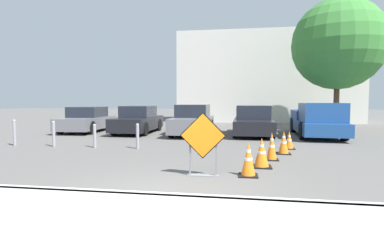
# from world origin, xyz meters

# --- Properties ---
(ground_plane) EXTENTS (96.00, 96.00, 0.00)m
(ground_plane) POSITION_xyz_m (0.00, 10.00, 0.00)
(ground_plane) COLOR #565451
(sidewalk_strip) EXTENTS (21.68, 2.22, 0.14)m
(sidewalk_strip) POSITION_xyz_m (0.00, -1.11, 0.07)
(sidewalk_strip) COLOR #ADAAA3
(sidewalk_strip) RESTS_ON ground_plane
(curb_lip) EXTENTS (21.68, 0.20, 0.14)m
(curb_lip) POSITION_xyz_m (0.00, 0.00, 0.07)
(curb_lip) COLOR #ADAAA3
(curb_lip) RESTS_ON ground_plane
(road_closed_sign) EXTENTS (1.05, 0.20, 1.46)m
(road_closed_sign) POSITION_xyz_m (0.53, 1.82, 0.80)
(road_closed_sign) COLOR black
(road_closed_sign) RESTS_ON ground_plane
(traffic_cone_nearest) EXTENTS (0.43, 0.43, 0.78)m
(traffic_cone_nearest) POSITION_xyz_m (1.55, 2.00, 0.38)
(traffic_cone_nearest) COLOR black
(traffic_cone_nearest) RESTS_ON ground_plane
(traffic_cone_second) EXTENTS (0.51, 0.51, 0.76)m
(traffic_cone_second) POSITION_xyz_m (1.92, 2.98, 0.37)
(traffic_cone_second) COLOR black
(traffic_cone_second) RESTS_ON ground_plane
(traffic_cone_third) EXTENTS (0.39, 0.39, 0.81)m
(traffic_cone_third) POSITION_xyz_m (2.28, 3.98, 0.40)
(traffic_cone_third) COLOR black
(traffic_cone_third) RESTS_ON ground_plane
(traffic_cone_fourth) EXTENTS (0.43, 0.43, 0.75)m
(traffic_cone_fourth) POSITION_xyz_m (2.77, 5.06, 0.36)
(traffic_cone_fourth) COLOR black
(traffic_cone_fourth) RESTS_ON ground_plane
(traffic_cone_fifth) EXTENTS (0.39, 0.39, 0.63)m
(traffic_cone_fifth) POSITION_xyz_m (3.11, 6.13, 0.30)
(traffic_cone_fifth) COLOR black
(traffic_cone_fifth) RESTS_ON ground_plane
(parked_car_nearest) EXTENTS (2.03, 4.16, 1.38)m
(parked_car_nearest) POSITION_xyz_m (-6.99, 10.64, 0.64)
(parked_car_nearest) COLOR slate
(parked_car_nearest) RESTS_ON ground_plane
(parked_car_second) EXTENTS (1.78, 4.23, 1.44)m
(parked_car_second) POSITION_xyz_m (-3.97, 10.45, 0.66)
(parked_car_second) COLOR black
(parked_car_second) RESTS_ON ground_plane
(parked_car_third) EXTENTS (1.82, 4.34, 1.52)m
(parked_car_third) POSITION_xyz_m (-0.96, 10.08, 0.70)
(parked_car_third) COLOR slate
(parked_car_third) RESTS_ON ground_plane
(parked_car_fourth) EXTENTS (1.97, 4.62, 1.48)m
(parked_car_fourth) POSITION_xyz_m (2.05, 10.46, 0.67)
(parked_car_fourth) COLOR black
(parked_car_fourth) RESTS_ON ground_plane
(pickup_truck) EXTENTS (2.17, 5.42, 1.62)m
(pickup_truck) POSITION_xyz_m (5.05, 10.09, 0.73)
(pickup_truck) COLOR navy
(pickup_truck) RESTS_ON ground_plane
(bollard_nearest) EXTENTS (0.12, 0.12, 0.91)m
(bollard_nearest) POSITION_xyz_m (-2.24, 5.35, 0.48)
(bollard_nearest) COLOR gray
(bollard_nearest) RESTS_ON ground_plane
(bollard_second) EXTENTS (0.12, 0.12, 0.88)m
(bollard_second) POSITION_xyz_m (-3.87, 5.35, 0.46)
(bollard_second) COLOR gray
(bollard_second) RESTS_ON ground_plane
(bollard_third) EXTENTS (0.12, 0.12, 0.96)m
(bollard_third) POSITION_xyz_m (-5.50, 5.35, 0.51)
(bollard_third) COLOR gray
(bollard_third) RESTS_ON ground_plane
(bollard_fourth) EXTENTS (0.12, 0.12, 1.00)m
(bollard_fourth) POSITION_xyz_m (-7.13, 5.35, 0.53)
(bollard_fourth) COLOR gray
(bollard_fourth) RESTS_ON ground_plane
(building_facade_backdrop) EXTENTS (14.23, 5.00, 7.20)m
(building_facade_backdrop) POSITION_xyz_m (3.55, 21.11, 3.60)
(building_facade_backdrop) COLOR beige
(building_facade_backdrop) RESTS_ON ground_plane
(street_tree_behind_lot) EXTENTS (5.36, 5.36, 7.75)m
(street_tree_behind_lot) POSITION_xyz_m (7.13, 14.28, 5.06)
(street_tree_behind_lot) COLOR #513823
(street_tree_behind_lot) RESTS_ON ground_plane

